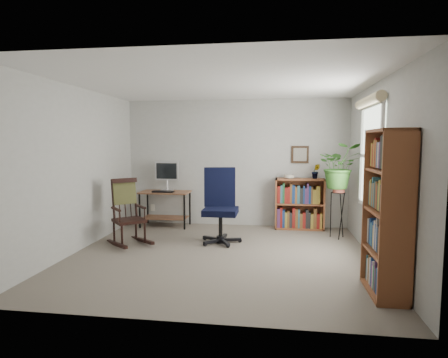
# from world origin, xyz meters

# --- Properties ---
(floor) EXTENTS (4.20, 4.00, 0.00)m
(floor) POSITION_xyz_m (0.00, 0.00, 0.00)
(floor) COLOR gray
(floor) RESTS_ON ground
(ceiling) EXTENTS (4.20, 4.00, 0.00)m
(ceiling) POSITION_xyz_m (0.00, 0.00, 2.40)
(ceiling) COLOR white
(ceiling) RESTS_ON ground
(wall_back) EXTENTS (4.20, 0.00, 2.40)m
(wall_back) POSITION_xyz_m (0.00, 2.00, 1.20)
(wall_back) COLOR #B8B9B4
(wall_back) RESTS_ON ground
(wall_front) EXTENTS (4.20, 0.00, 2.40)m
(wall_front) POSITION_xyz_m (0.00, -2.00, 1.20)
(wall_front) COLOR #B8B9B4
(wall_front) RESTS_ON ground
(wall_left) EXTENTS (0.00, 4.00, 2.40)m
(wall_left) POSITION_xyz_m (-2.10, 0.00, 1.20)
(wall_left) COLOR #B8B9B4
(wall_left) RESTS_ON ground
(wall_right) EXTENTS (0.00, 4.00, 2.40)m
(wall_right) POSITION_xyz_m (2.10, 0.00, 1.20)
(wall_right) COLOR #B8B9B4
(wall_right) RESTS_ON ground
(window) EXTENTS (0.12, 1.20, 1.50)m
(window) POSITION_xyz_m (2.06, 0.30, 1.40)
(window) COLOR white
(window) RESTS_ON wall_right
(desk) EXTENTS (0.93, 0.51, 0.67)m
(desk) POSITION_xyz_m (-1.31, 1.70, 0.33)
(desk) COLOR brown
(desk) RESTS_ON floor
(monitor) EXTENTS (0.46, 0.16, 0.56)m
(monitor) POSITION_xyz_m (-1.31, 1.84, 0.95)
(monitor) COLOR silver
(monitor) RESTS_ON desk
(keyboard) EXTENTS (0.40, 0.15, 0.02)m
(keyboard) POSITION_xyz_m (-1.31, 1.58, 0.68)
(keyboard) COLOR black
(keyboard) RESTS_ON desk
(office_chair) EXTENTS (0.78, 0.78, 1.21)m
(office_chair) POSITION_xyz_m (-0.09, 0.67, 0.61)
(office_chair) COLOR black
(office_chair) RESTS_ON floor
(rocking_chair) EXTENTS (1.01, 1.03, 1.05)m
(rocking_chair) POSITION_xyz_m (-1.49, 0.37, 0.52)
(rocking_chair) COLOR black
(rocking_chair) RESTS_ON floor
(low_bookshelf) EXTENTS (0.89, 0.30, 0.94)m
(low_bookshelf) POSITION_xyz_m (1.20, 1.82, 0.47)
(low_bookshelf) COLOR brown
(low_bookshelf) RESTS_ON floor
(tall_bookshelf) EXTENTS (0.32, 0.76, 1.73)m
(tall_bookshelf) POSITION_xyz_m (1.92, -1.07, 0.87)
(tall_bookshelf) COLOR brown
(tall_bookshelf) RESTS_ON floor
(plant_stand) EXTENTS (0.32, 0.32, 0.90)m
(plant_stand) POSITION_xyz_m (1.80, 1.24, 0.45)
(plant_stand) COLOR black
(plant_stand) RESTS_ON floor
(spider_plant) EXTENTS (1.69, 1.88, 1.46)m
(spider_plant) POSITION_xyz_m (1.80, 1.24, 1.57)
(spider_plant) COLOR #326824
(spider_plant) RESTS_ON plant_stand
(potted_plant_small) EXTENTS (0.13, 0.24, 0.11)m
(potted_plant_small) POSITION_xyz_m (1.48, 1.83, 0.99)
(potted_plant_small) COLOR #326824
(potted_plant_small) RESTS_ON low_bookshelf
(framed_picture) EXTENTS (0.32, 0.04, 0.32)m
(framed_picture) POSITION_xyz_m (1.20, 1.97, 1.37)
(framed_picture) COLOR black
(framed_picture) RESTS_ON wall_back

